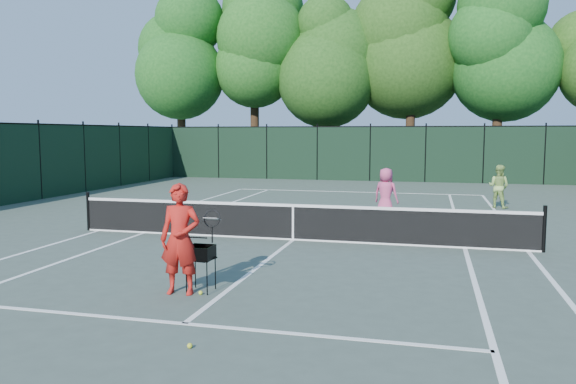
% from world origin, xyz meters
% --- Properties ---
extents(ground, '(90.00, 90.00, 0.00)m').
position_xyz_m(ground, '(0.00, 0.00, 0.00)').
color(ground, '#404E44').
rests_on(ground, ground).
extents(sideline_doubles_left, '(0.10, 23.77, 0.01)m').
position_xyz_m(sideline_doubles_left, '(-5.49, 0.00, 0.00)').
color(sideline_doubles_left, white).
rests_on(sideline_doubles_left, ground).
extents(sideline_doubles_right, '(0.10, 23.77, 0.01)m').
position_xyz_m(sideline_doubles_right, '(5.49, 0.00, 0.00)').
color(sideline_doubles_right, white).
rests_on(sideline_doubles_right, ground).
extents(sideline_singles_left, '(0.10, 23.77, 0.01)m').
position_xyz_m(sideline_singles_left, '(-4.12, 0.00, 0.00)').
color(sideline_singles_left, white).
rests_on(sideline_singles_left, ground).
extents(sideline_singles_right, '(0.10, 23.77, 0.01)m').
position_xyz_m(sideline_singles_right, '(4.12, 0.00, 0.00)').
color(sideline_singles_right, white).
rests_on(sideline_singles_right, ground).
extents(baseline_far, '(10.97, 0.10, 0.01)m').
position_xyz_m(baseline_far, '(0.00, 11.88, 0.00)').
color(baseline_far, white).
rests_on(baseline_far, ground).
extents(service_line_near, '(8.23, 0.10, 0.01)m').
position_xyz_m(service_line_near, '(0.00, -6.40, 0.00)').
color(service_line_near, white).
rests_on(service_line_near, ground).
extents(service_line_far, '(8.23, 0.10, 0.01)m').
position_xyz_m(service_line_far, '(0.00, 6.40, 0.00)').
color(service_line_far, white).
rests_on(service_line_far, ground).
extents(center_service_line, '(0.10, 12.80, 0.01)m').
position_xyz_m(center_service_line, '(0.00, 0.00, 0.00)').
color(center_service_line, white).
rests_on(center_service_line, ground).
extents(tennis_net, '(11.69, 0.09, 1.06)m').
position_xyz_m(tennis_net, '(0.00, 0.00, 0.48)').
color(tennis_net, black).
rests_on(tennis_net, ground).
extents(fence_far, '(24.00, 0.05, 3.00)m').
position_xyz_m(fence_far, '(0.00, 18.00, 1.50)').
color(fence_far, black).
rests_on(fence_far, ground).
extents(tree_0, '(6.40, 6.40, 13.14)m').
position_xyz_m(tree_0, '(-13.00, 21.50, 8.16)').
color(tree_0, black).
rests_on(tree_0, ground).
extents(tree_1, '(6.80, 6.80, 13.98)m').
position_xyz_m(tree_1, '(-8.00, 22.00, 8.69)').
color(tree_1, black).
rests_on(tree_1, ground).
extents(tree_2, '(6.00, 6.00, 12.40)m').
position_xyz_m(tree_2, '(-3.00, 21.80, 7.73)').
color(tree_2, black).
rests_on(tree_2, ground).
extents(tree_3, '(7.00, 7.00, 14.45)m').
position_xyz_m(tree_3, '(2.00, 22.30, 9.01)').
color(tree_3, black).
rests_on(tree_3, ground).
extents(tree_4, '(6.20, 6.20, 12.97)m').
position_xyz_m(tree_4, '(7.00, 21.60, 8.14)').
color(tree_4, black).
rests_on(tree_4, ground).
extents(coach, '(0.92, 0.72, 1.85)m').
position_xyz_m(coach, '(-0.69, -5.02, 0.92)').
color(coach, red).
rests_on(coach, ground).
extents(player_pink, '(0.91, 0.74, 1.59)m').
position_xyz_m(player_pink, '(1.97, 4.09, 0.80)').
color(player_pink, '#CC4878').
rests_on(player_pink, ground).
extents(player_green, '(0.94, 0.87, 1.54)m').
position_xyz_m(player_green, '(5.67, 7.73, 0.77)').
color(player_green, '#9CC361').
rests_on(player_green, ground).
extents(ball_hopper, '(0.47, 0.47, 0.78)m').
position_xyz_m(ball_hopper, '(-0.42, -4.82, 0.65)').
color(ball_hopper, black).
rests_on(ball_hopper, ground).
extents(loose_ball_near_cart, '(0.07, 0.07, 0.07)m').
position_xyz_m(loose_ball_near_cart, '(0.45, -7.22, 0.03)').
color(loose_ball_near_cart, gold).
rests_on(loose_ball_near_cart, ground).
extents(loose_ball_midcourt, '(0.07, 0.07, 0.07)m').
position_xyz_m(loose_ball_midcourt, '(-0.35, -5.02, 0.03)').
color(loose_ball_midcourt, yellow).
rests_on(loose_ball_midcourt, ground).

